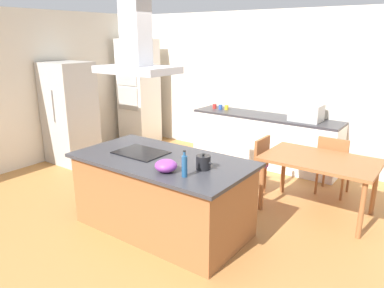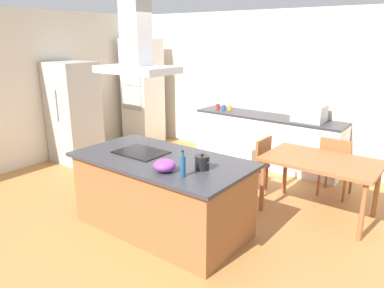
{
  "view_description": "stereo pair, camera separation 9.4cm",
  "coord_description": "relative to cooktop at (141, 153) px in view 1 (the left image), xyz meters",
  "views": [
    {
      "loc": [
        2.63,
        -3.02,
        2.25
      ],
      "look_at": [
        0.15,
        0.4,
        1.0
      ],
      "focal_mm": 34.14,
      "sensor_mm": 36.0,
      "label": 1
    },
    {
      "loc": [
        2.7,
        -2.96,
        2.25
      ],
      "look_at": [
        0.15,
        0.4,
        1.0
      ],
      "focal_mm": 34.14,
      "sensor_mm": 36.0,
      "label": 2
    }
  ],
  "objects": [
    {
      "name": "refrigerator",
      "position": [
        -2.65,
        0.94,
        0.0
      ],
      "size": [
        0.8,
        0.73,
        1.82
      ],
      "color": "#B2AFAA",
      "rests_on": "ground"
    },
    {
      "name": "chair_facing_back_wall",
      "position": [
        1.69,
        2.18,
        -0.4
      ],
      "size": [
        0.42,
        0.42,
        0.89
      ],
      "color": "purple",
      "rests_on": "ground"
    },
    {
      "name": "ground",
      "position": [
        0.33,
        1.5,
        -0.91
      ],
      "size": [
        16.0,
        16.0,
        0.0
      ],
      "primitive_type": "plane",
      "color": "#AD753D"
    },
    {
      "name": "coffee_mug_red",
      "position": [
        -0.79,
        2.9,
        0.04
      ],
      "size": [
        0.08,
        0.08,
        0.09
      ],
      "primitive_type": "cylinder",
      "color": "red",
      "rests_on": "back_counter"
    },
    {
      "name": "coffee_mug_blue",
      "position": [
        -0.65,
        2.89,
        0.04
      ],
      "size": [
        0.08,
        0.08,
        0.09
      ],
      "primitive_type": "cylinder",
      "color": "#2D56B2",
      "rests_on": "back_counter"
    },
    {
      "name": "coffee_mug_yellow",
      "position": [
        -0.54,
        2.92,
        0.04
      ],
      "size": [
        0.08,
        0.08,
        0.09
      ],
      "primitive_type": "cylinder",
      "color": "gold",
      "rests_on": "back_counter"
    },
    {
      "name": "wall_left",
      "position": [
        -3.12,
        1.0,
        0.44
      ],
      "size": [
        0.1,
        8.8,
        2.7
      ],
      "primitive_type": "cube",
      "color": "beige",
      "rests_on": "ground"
    },
    {
      "name": "mixing_bowl",
      "position": [
        0.65,
        -0.3,
        0.06
      ],
      "size": [
        0.24,
        0.24,
        0.13
      ],
      "primitive_type": "ellipsoid",
      "color": "purple",
      "rests_on": "kitchen_island"
    },
    {
      "name": "back_counter",
      "position": [
        0.28,
        2.88,
        -0.46
      ],
      "size": [
        2.68,
        0.62,
        0.9
      ],
      "color": "white",
      "rests_on": "ground"
    },
    {
      "name": "range_hood",
      "position": [
        0.0,
        0.0,
        1.2
      ],
      "size": [
        0.9,
        0.55,
        0.78
      ],
      "color": "#ADADB2"
    },
    {
      "name": "cooktop",
      "position": [
        0.0,
        0.0,
        0.0
      ],
      "size": [
        0.6,
        0.44,
        0.01
      ],
      "primitive_type": "cube",
      "color": "black",
      "rests_on": "kitchen_island"
    },
    {
      "name": "countertop_microwave",
      "position": [
        1.01,
        2.88,
        0.13
      ],
      "size": [
        0.5,
        0.38,
        0.28
      ],
      "primitive_type": "cube",
      "color": "#B2AFAA",
      "rests_on": "back_counter"
    },
    {
      "name": "dining_table",
      "position": [
        1.69,
        1.52,
        -0.24
      ],
      "size": [
        1.4,
        0.9,
        0.75
      ],
      "color": "#995B33",
      "rests_on": "ground"
    },
    {
      "name": "chair_at_left_end",
      "position": [
        0.78,
        1.52,
        -0.4
      ],
      "size": [
        0.42,
        0.42,
        0.89
      ],
      "color": "purple",
      "rests_on": "ground"
    },
    {
      "name": "kitchen_island",
      "position": [
        0.33,
        0.0,
        -0.45
      ],
      "size": [
        2.1,
        1.11,
        0.9
      ],
      "color": "#995B33",
      "rests_on": "ground"
    },
    {
      "name": "tea_kettle",
      "position": [
        0.92,
        -0.01,
        0.07
      ],
      "size": [
        0.21,
        0.16,
        0.18
      ],
      "color": "black",
      "rests_on": "kitchen_island"
    },
    {
      "name": "wall_back",
      "position": [
        0.33,
        3.25,
        0.44
      ],
      "size": [
        7.2,
        0.1,
        2.7
      ],
      "primitive_type": "cube",
      "color": "beige",
      "rests_on": "ground"
    },
    {
      "name": "olive_oil_bottle",
      "position": [
        0.89,
        -0.3,
        0.11
      ],
      "size": [
        0.06,
        0.06,
        0.27
      ],
      "color": "navy",
      "rests_on": "kitchen_island"
    },
    {
      "name": "wall_oven_stack",
      "position": [
        -2.57,
        2.65,
        0.2
      ],
      "size": [
        0.7,
        0.66,
        2.2
      ],
      "color": "white",
      "rests_on": "ground"
    }
  ]
}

